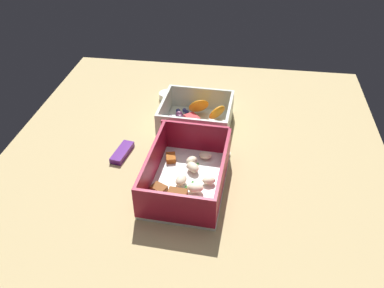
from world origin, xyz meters
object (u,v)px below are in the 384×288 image
fruit_bowl (196,118)px  candy_bar (122,152)px  pasta_container (186,176)px  paper_cup_liner (167,96)px

fruit_bowl → candy_bar: bearing=133.8°
pasta_container → candy_bar: size_ratio=3.13×
pasta_container → fruit_bowl: (20.43, 0.94, -0.15)cm
pasta_container → fruit_bowl: pasta_container is taller
candy_bar → paper_cup_liner: size_ratio=1.71×
pasta_container → paper_cup_liner: (31.17, 9.74, -1.34)cm
candy_bar → paper_cup_liner: 24.35cm
pasta_container → fruit_bowl: bearing=5.5°
candy_bar → pasta_container: bearing=-116.6°
candy_bar → paper_cup_liner: paper_cup_liner is taller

